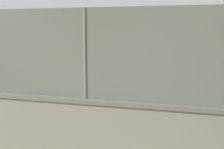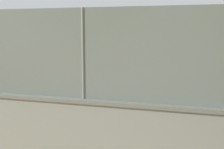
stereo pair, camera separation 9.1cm
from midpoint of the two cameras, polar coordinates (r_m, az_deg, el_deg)
name	(u,v)px [view 1 (the left image)]	position (r m, az deg, el deg)	size (l,w,h in m)	color
ground_plane	(123,76)	(20.50, 1.78, -0.25)	(260.00, 260.00, 0.00)	tan
player_baseline_waiting	(31,78)	(13.64, -14.59, -0.57)	(0.96, 0.91, 1.65)	black
player_at_service_line	(213,67)	(18.56, 17.69, 1.24)	(0.67, 1.09, 1.50)	#B2B2B2
player_crossing_court	(175,65)	(19.37, 11.09, 1.78)	(1.14, 0.77, 1.52)	#591919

